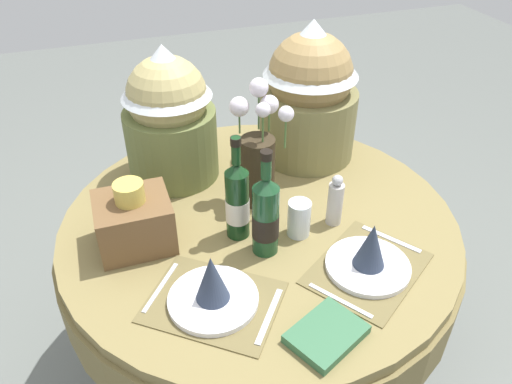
# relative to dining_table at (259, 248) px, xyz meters

# --- Properties ---
(ground) EXTENTS (8.00, 8.00, 0.00)m
(ground) POSITION_rel_dining_table_xyz_m (0.00, 0.00, -0.59)
(ground) COLOR slate
(dining_table) EXTENTS (1.29, 1.29, 0.72)m
(dining_table) POSITION_rel_dining_table_xyz_m (0.00, 0.00, 0.00)
(dining_table) COLOR olive
(dining_table) RESTS_ON ground
(place_setting_left) EXTENTS (0.43, 0.41, 0.16)m
(place_setting_left) POSITION_rel_dining_table_xyz_m (-0.23, -0.30, 0.18)
(place_setting_left) COLOR brown
(place_setting_left) RESTS_ON dining_table
(place_setting_right) EXTENTS (0.43, 0.40, 0.16)m
(place_setting_right) POSITION_rel_dining_table_xyz_m (0.21, -0.32, 0.18)
(place_setting_right) COLOR brown
(place_setting_right) RESTS_ON dining_table
(flower_vase) EXTENTS (0.16, 0.19, 0.41)m
(flower_vase) POSITION_rel_dining_table_xyz_m (0.03, 0.10, 0.30)
(flower_vase) COLOR #332819
(flower_vase) RESTS_ON dining_table
(wine_bottle_left) EXTENTS (0.07, 0.07, 0.34)m
(wine_bottle_left) POSITION_rel_dining_table_xyz_m (-0.09, -0.05, 0.26)
(wine_bottle_left) COLOR #143819
(wine_bottle_left) RESTS_ON dining_table
(wine_bottle_centre) EXTENTS (0.08, 0.08, 0.34)m
(wine_bottle_centre) POSITION_rel_dining_table_xyz_m (-0.03, -0.15, 0.26)
(wine_bottle_centre) COLOR #194223
(wine_bottle_centre) RESTS_ON dining_table
(tumbler_near_right) EXTENTS (0.07, 0.07, 0.12)m
(tumbler_near_right) POSITION_rel_dining_table_xyz_m (0.09, -0.11, 0.19)
(tumbler_near_right) COLOR silver
(tumbler_near_right) RESTS_ON dining_table
(pepper_mill) EXTENTS (0.05, 0.05, 0.18)m
(pepper_mill) POSITION_rel_dining_table_xyz_m (0.22, -0.10, 0.21)
(pepper_mill) COLOR #B7B2AD
(pepper_mill) RESTS_ON dining_table
(book_on_table) EXTENTS (0.22, 0.20, 0.03)m
(book_on_table) POSITION_rel_dining_table_xyz_m (-0.00, -0.50, 0.14)
(book_on_table) COLOR #336642
(book_on_table) RESTS_ON dining_table
(gift_tub_back_left) EXTENTS (0.32, 0.32, 0.48)m
(gift_tub_back_left) POSITION_rel_dining_table_xyz_m (-0.20, 0.34, 0.38)
(gift_tub_back_left) COLOR olive
(gift_tub_back_left) RESTS_ON dining_table
(gift_tub_back_right) EXTENTS (0.35, 0.35, 0.51)m
(gift_tub_back_right) POSITION_rel_dining_table_xyz_m (0.30, 0.32, 0.40)
(gift_tub_back_right) COLOR olive
(gift_tub_back_right) RESTS_ON dining_table
(woven_basket_side_left) EXTENTS (0.22, 0.19, 0.22)m
(woven_basket_side_left) POSITION_rel_dining_table_xyz_m (-0.39, 0.01, 0.22)
(woven_basket_side_left) COLOR brown
(woven_basket_side_left) RESTS_ON dining_table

